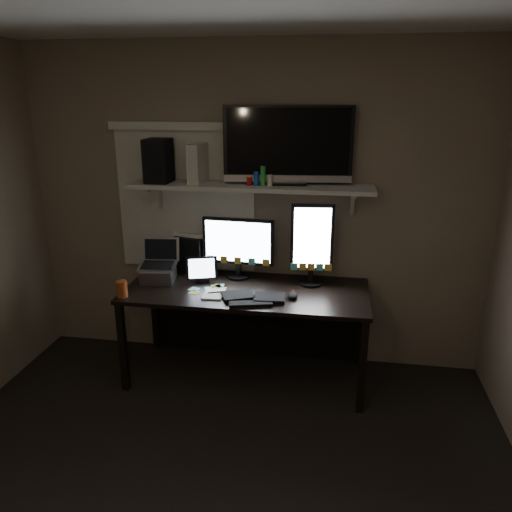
% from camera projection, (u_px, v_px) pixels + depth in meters
% --- Properties ---
extents(back_wall, '(3.60, 0.00, 3.60)m').
position_uv_depth(back_wall, '(254.00, 210.00, 3.90)').
color(back_wall, brown).
rests_on(back_wall, floor).
extents(window_blinds, '(1.10, 0.02, 1.10)m').
position_uv_depth(window_blinds, '(186.00, 201.00, 3.95)').
color(window_blinds, beige).
rests_on(window_blinds, back_wall).
extents(desk, '(1.80, 0.75, 0.73)m').
position_uv_depth(desk, '(249.00, 304.00, 3.88)').
color(desk, black).
rests_on(desk, floor).
extents(wall_shelf, '(1.80, 0.35, 0.03)m').
position_uv_depth(wall_shelf, '(251.00, 186.00, 3.67)').
color(wall_shelf, '#AEAEA9').
rests_on(wall_shelf, back_wall).
extents(monitor_landscape, '(0.56, 0.09, 0.49)m').
position_uv_depth(monitor_landscape, '(238.00, 248.00, 3.87)').
color(monitor_landscape, black).
rests_on(monitor_landscape, desk).
extents(monitor_portrait, '(0.32, 0.09, 0.63)m').
position_uv_depth(monitor_portrait, '(312.00, 244.00, 3.70)').
color(monitor_portrait, black).
rests_on(monitor_portrait, desk).
extents(keyboard, '(0.49, 0.28, 0.03)m').
position_uv_depth(keyboard, '(254.00, 297.00, 3.53)').
color(keyboard, black).
rests_on(keyboard, desk).
extents(mouse, '(0.07, 0.11, 0.04)m').
position_uv_depth(mouse, '(293.00, 295.00, 3.54)').
color(mouse, black).
rests_on(mouse, desk).
extents(notepad, '(0.15, 0.20, 0.01)m').
position_uv_depth(notepad, '(214.00, 294.00, 3.60)').
color(notepad, white).
rests_on(notepad, desk).
extents(tablet, '(0.25, 0.17, 0.21)m').
position_uv_depth(tablet, '(202.00, 269.00, 3.82)').
color(tablet, black).
rests_on(tablet, desk).
extents(file_sorter, '(0.27, 0.17, 0.31)m').
position_uv_depth(file_sorter, '(190.00, 253.00, 4.03)').
color(file_sorter, black).
rests_on(file_sorter, desk).
extents(laptop, '(0.31, 0.26, 0.32)m').
position_uv_depth(laptop, '(157.00, 262.00, 3.81)').
color(laptop, '#A5A5A9').
rests_on(laptop, desk).
extents(cup, '(0.10, 0.10, 0.12)m').
position_uv_depth(cup, '(122.00, 289.00, 3.56)').
color(cup, brown).
rests_on(cup, desk).
extents(sticky_notes, '(0.30, 0.22, 0.00)m').
position_uv_depth(sticky_notes, '(203.00, 289.00, 3.70)').
color(sticky_notes, gold).
rests_on(sticky_notes, desk).
extents(tv, '(0.94, 0.26, 0.56)m').
position_uv_depth(tv, '(288.00, 146.00, 3.58)').
color(tv, black).
rests_on(tv, wall_shelf).
extents(game_console, '(0.11, 0.25, 0.29)m').
position_uv_depth(game_console, '(198.00, 163.00, 3.70)').
color(game_console, beige).
rests_on(game_console, wall_shelf).
extents(speaker, '(0.18, 0.22, 0.32)m').
position_uv_depth(speaker, '(158.00, 161.00, 3.69)').
color(speaker, black).
rests_on(speaker, wall_shelf).
extents(bottles, '(0.23, 0.12, 0.14)m').
position_uv_depth(bottles, '(260.00, 176.00, 3.58)').
color(bottles, '#A50F0C').
rests_on(bottles, wall_shelf).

